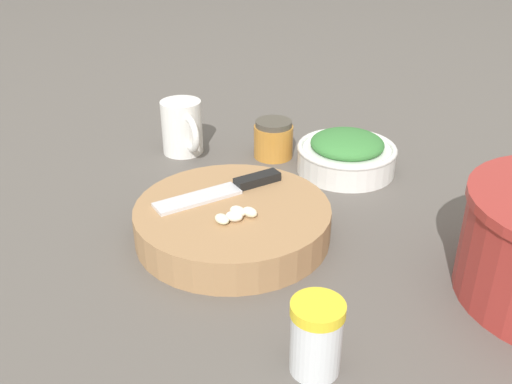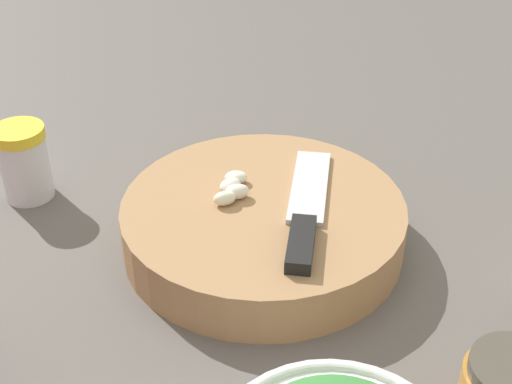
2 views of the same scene
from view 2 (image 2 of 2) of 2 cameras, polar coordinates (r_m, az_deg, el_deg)
The scene contains 5 objects.
ground_plane at distance 0.66m, azimuth -1.79°, elevation -6.98°, with size 5.00×5.00×0.00m, color #56514C.
cutting_board at distance 0.69m, azimuth 0.57°, elevation -2.59°, with size 0.27×0.27×0.05m.
chef_knife at distance 0.65m, azimuth 4.00°, elevation -1.64°, with size 0.11×0.19×0.01m.
garlic_cloves at distance 0.68m, azimuth -1.91°, elevation 0.33°, with size 0.04×0.06×0.01m.
spice_jar at distance 0.79m, azimuth -18.08°, elevation 2.29°, with size 0.05×0.05×0.08m.
Camera 2 is at (-0.31, 0.40, 0.43)m, focal length 50.00 mm.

